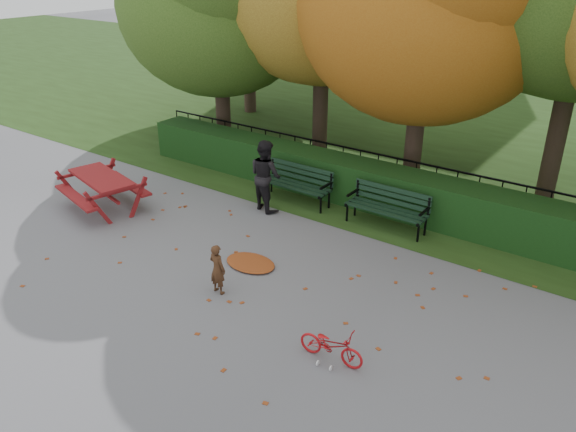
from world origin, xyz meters
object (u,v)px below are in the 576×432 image
Objects in this scene: picnic_table at (102,184)px; child at (217,269)px; adult at (266,175)px; bicycle at (331,345)px; bench_right at (388,205)px; bench_left at (297,181)px.

picnic_table is 2.34× the size of child.
adult is 5.55m from bicycle.
adult is at bearing -163.68° from bench_right.
adult reaches higher than picnic_table.
bicycle is at bearing 2.01° from picnic_table.
picnic_table is 3.79m from adult.
bench_right is 1.91× the size of child.
picnic_table is at bearing 52.99° from adult.
bench_left and bench_right have the same top height.
bicycle is (3.75, -4.51, -0.25)m from bench_left.
adult reaches higher than bench_right.
bench_right reaches higher than bicycle.
adult is at bearing 43.20° from bicycle.
picnic_table is at bearing -152.54° from bench_right.
picnic_table is at bearing -8.71° from child.
bench_right is 0.81× the size of picnic_table.
bench_left is 0.81× the size of picnic_table.
bench_left is 1.91× the size of child.
bench_left is at bearing -95.58° from adult.
picnic_table is 7.32m from bicycle.
child is at bearing 131.53° from adult.
bench_left is 1.00× the size of bench_right.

